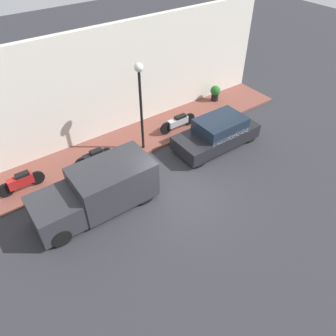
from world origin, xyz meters
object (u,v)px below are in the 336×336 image
at_px(scooter_silver, 178,122).
at_px(streetlamp, 140,90).
at_px(delivery_van, 96,191).
at_px(potted_plant, 215,92).
at_px(parked_car, 217,133).
at_px(motorcycle_red, 21,182).
at_px(motorcycle_black, 94,157).

relative_size(scooter_silver, streetlamp, 0.51).
relative_size(delivery_van, potted_plant, 5.24).
height_order(parked_car, delivery_van, delivery_van).
bearing_deg(parked_car, potted_plant, -40.77).
distance_m(delivery_van, potted_plant, 10.05).
distance_m(streetlamp, potted_plant, 6.57).
distance_m(delivery_van, scooter_silver, 6.29).
bearing_deg(scooter_silver, motorcycle_red, 88.95).
distance_m(scooter_silver, potted_plant, 3.78).
relative_size(motorcycle_black, scooter_silver, 0.86).
height_order(motorcycle_black, potted_plant, potted_plant).
distance_m(parked_car, delivery_van, 6.57).
bearing_deg(potted_plant, motorcycle_red, 95.14).
bearing_deg(motorcycle_black, motorcycle_red, 85.04).
xyz_separation_m(motorcycle_red, potted_plant, (1.03, -11.48, 0.06)).
relative_size(parked_car, potted_plant, 4.68).
relative_size(parked_car, motorcycle_black, 2.29).
xyz_separation_m(delivery_van, potted_plant, (3.67, -9.35, -0.30)).
relative_size(motorcycle_black, streetlamp, 0.43).
height_order(scooter_silver, potted_plant, potted_plant).
distance_m(motorcycle_red, streetlamp, 6.18).
bearing_deg(streetlamp, parked_car, -119.83).
bearing_deg(parked_car, streetlamp, 60.17).
xyz_separation_m(motorcycle_red, motorcycle_black, (-0.27, -3.13, -0.02)).
bearing_deg(streetlamp, motorcycle_black, 86.28).
distance_m(delivery_van, motorcycle_red, 3.41).
xyz_separation_m(delivery_van, motorcycle_black, (2.37, -1.00, -0.37)).
bearing_deg(motorcycle_red, potted_plant, -84.86).
bearing_deg(motorcycle_red, delivery_van, -141.09).
bearing_deg(delivery_van, potted_plant, -68.56).
height_order(parked_car, motorcycle_black, parked_car).
distance_m(motorcycle_black, streetlamp, 3.59).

